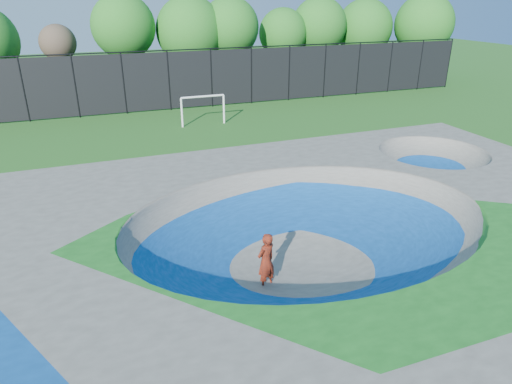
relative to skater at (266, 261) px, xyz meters
The scene contains 7 objects.
ground 2.09m from the skater, 27.26° to the left, with size 120.00×120.00×0.00m, color #1E5517.
skate_deck 1.92m from the skater, 27.26° to the left, with size 22.00×14.00×1.50m, color gray.
skater is the anchor object (origin of this frame).
skateboard 0.80m from the skater, ahead, with size 0.78×0.22×0.05m, color black.
soccer_goal 17.39m from the skater, 80.71° to the left, with size 2.76×0.12×1.82m.
fence 21.98m from the skater, 85.54° to the left, with size 48.09×0.09×4.04m.
treeline 27.58m from the skater, 82.42° to the left, with size 52.63×7.40×7.80m.
Camera 1 is at (-5.69, -10.57, 7.40)m, focal length 32.00 mm.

